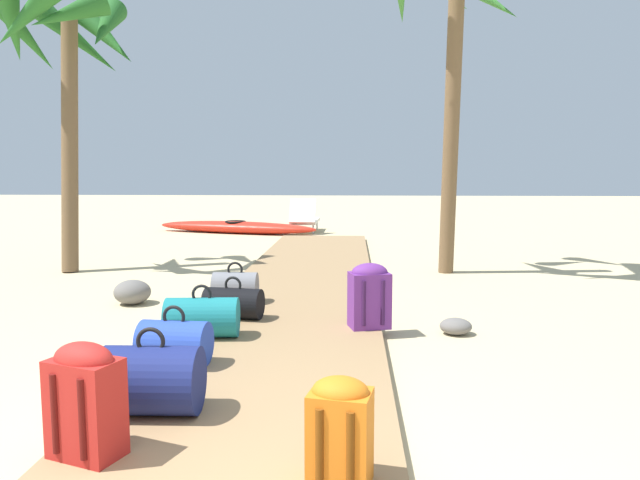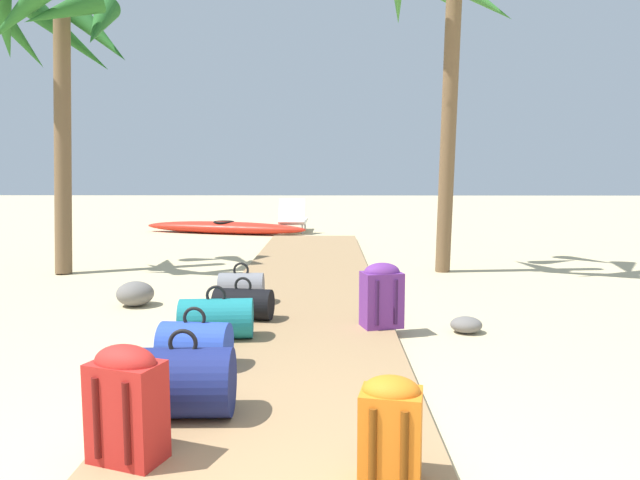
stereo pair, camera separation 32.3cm
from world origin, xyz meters
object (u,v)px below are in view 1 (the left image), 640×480
object	(u,v)px
palm_tree_far_left	(61,44)
backpack_orange	(340,428)
duffel_bag_blue	(175,342)
backpack_red	(85,397)
duffel_bag_navy	(152,380)
duffel_bag_teal	(202,317)
kayak	(236,227)
backpack_purple	(369,294)
duffel_bag_black	(233,303)
lounge_chair	(305,218)
duffel_bag_grey	(235,287)

from	to	relation	value
palm_tree_far_left	backpack_orange	bearing A→B (deg)	-55.59
duffel_bag_blue	backpack_red	bearing A→B (deg)	-90.58
duffel_bag_blue	duffel_bag_navy	world-z (taller)	duffel_bag_navy
duffel_bag_teal	duffel_bag_navy	bearing A→B (deg)	-85.91
kayak	backpack_purple	bearing A→B (deg)	-71.40
backpack_purple	backpack_orange	distance (m)	2.64
palm_tree_far_left	kayak	distance (m)	6.26
kayak	backpack_red	bearing A→B (deg)	-82.36
duffel_bag_black	duffel_bag_teal	bearing A→B (deg)	-101.40
duffel_bag_navy	backpack_red	bearing A→B (deg)	-105.42
duffel_bag_blue	palm_tree_far_left	size ratio (longest dim) A/B	0.12
lounge_chair	kayak	bearing A→B (deg)	-167.63
duffel_bag_teal	lounge_chair	xyz separation A→B (m)	(0.09, 9.33, 0.08)
duffel_bag_blue	duffel_bag_teal	bearing A→B (deg)	88.52
duffel_bag_grey	duffel_bag_black	world-z (taller)	duffel_bag_grey
kayak	palm_tree_far_left	bearing A→B (deg)	-104.83
backpack_orange	duffel_bag_blue	bearing A→B (deg)	127.75
backpack_orange	kayak	world-z (taller)	backpack_orange
backpack_red	palm_tree_far_left	xyz separation A→B (m)	(-2.87, 5.78, 2.86)
backpack_orange	backpack_red	world-z (taller)	backpack_red
backpack_orange	duffel_bag_black	world-z (taller)	backpack_orange
backpack_orange	duffel_bag_grey	bearing A→B (deg)	108.16
backpack_purple	backpack_red	size ratio (longest dim) A/B	1.02
duffel_bag_grey	duffel_bag_black	distance (m)	0.69
backpack_orange	duffel_bag_black	bearing A→B (deg)	110.05
duffel_bag_navy	duffel_bag_teal	xyz separation A→B (m)	(-0.11, 1.54, -0.03)
backpack_purple	duffel_bag_blue	bearing A→B (deg)	-142.34
backpack_purple	duffel_bag_black	size ratio (longest dim) A/B	1.00
backpack_red	duffel_bag_teal	size ratio (longest dim) A/B	0.91
duffel_bag_blue	backpack_purple	distance (m)	1.77
backpack_purple	duffel_bag_grey	xyz separation A→B (m)	(-1.37, 0.94, -0.14)
backpack_orange	duffel_bag_teal	size ratio (longest dim) A/B	0.79
backpack_orange	duffel_bag_teal	xyz separation A→B (m)	(-1.18, 2.25, -0.09)
duffel_bag_black	lounge_chair	xyz separation A→B (m)	(-0.04, 8.69, 0.10)
duffel_bag_black	duffel_bag_teal	xyz separation A→B (m)	(-0.13, -0.64, 0.02)
duffel_bag_teal	duffel_bag_grey	bearing A→B (deg)	89.49
backpack_purple	duffel_bag_navy	bearing A→B (deg)	-123.43
duffel_bag_navy	kayak	distance (m)	10.65
duffel_bag_black	lounge_chair	size ratio (longest dim) A/B	0.37
backpack_purple	duffel_bag_teal	bearing A→B (deg)	-164.56
duffel_bag_grey	palm_tree_far_left	bearing A→B (deg)	140.56
backpack_orange	duffel_bag_teal	world-z (taller)	backpack_orange
backpack_purple	backpack_red	xyz separation A→B (m)	(-1.41, -2.44, -0.01)
duffel_bag_teal	palm_tree_far_left	world-z (taller)	palm_tree_far_left
duffel_bag_blue	duffel_bag_teal	distance (m)	0.70
duffel_bag_teal	kayak	bearing A→B (deg)	99.56
duffel_bag_navy	backpack_red	distance (m)	0.54
backpack_purple	duffel_bag_black	world-z (taller)	backpack_purple
kayak	duffel_bag_teal	bearing A→B (deg)	-80.44
duffel_bag_black	kayak	world-z (taller)	duffel_bag_black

